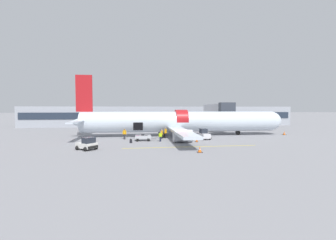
{
  "coord_description": "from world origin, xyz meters",
  "views": [
    {
      "loc": [
        -6.71,
        -34.57,
        5.26
      ],
      "look_at": [
        -1.79,
        4.43,
        3.22
      ],
      "focal_mm": 24.0,
      "sensor_mm": 36.0,
      "label": 1
    }
  ],
  "objects_px": {
    "baggage_cart_loading": "(143,138)",
    "suitcase_on_tarmac_upright": "(131,141)",
    "ground_crew_driver": "(162,134)",
    "ground_crew_loader_b": "(160,136)",
    "ground_crew_supervisor": "(124,134)",
    "baggage_tug_mid": "(87,144)",
    "ground_crew_loader_a": "(166,133)",
    "airplane": "(179,122)",
    "baggage_tug_lead": "(204,135)"
  },
  "relations": [
    {
      "from": "baggage_cart_loading",
      "to": "suitcase_on_tarmac_upright",
      "type": "bearing_deg",
      "value": -130.05
    },
    {
      "from": "baggage_cart_loading",
      "to": "suitcase_on_tarmac_upright",
      "type": "relative_size",
      "value": 5.33
    },
    {
      "from": "ground_crew_driver",
      "to": "suitcase_on_tarmac_upright",
      "type": "height_order",
      "value": "ground_crew_driver"
    },
    {
      "from": "ground_crew_loader_a",
      "to": "suitcase_on_tarmac_upright",
      "type": "xyz_separation_m",
      "value": [
        -5.89,
        -4.96,
        -0.69
      ]
    },
    {
      "from": "baggage_tug_mid",
      "to": "ground_crew_loader_a",
      "type": "bearing_deg",
      "value": 41.32
    },
    {
      "from": "ground_crew_loader_a",
      "to": "ground_crew_driver",
      "type": "distance_m",
      "value": 1.0
    },
    {
      "from": "baggage_tug_mid",
      "to": "suitcase_on_tarmac_upright",
      "type": "distance_m",
      "value": 7.19
    },
    {
      "from": "baggage_tug_mid",
      "to": "suitcase_on_tarmac_upright",
      "type": "relative_size",
      "value": 4.42
    },
    {
      "from": "ground_crew_loader_b",
      "to": "baggage_tug_lead",
      "type": "bearing_deg",
      "value": 13.61
    },
    {
      "from": "baggage_cart_loading",
      "to": "ground_crew_loader_b",
      "type": "xyz_separation_m",
      "value": [
        2.72,
        -1.22,
        0.34
      ]
    },
    {
      "from": "ground_crew_driver",
      "to": "ground_crew_supervisor",
      "type": "distance_m",
      "value": 6.37
    },
    {
      "from": "baggage_tug_mid",
      "to": "ground_crew_driver",
      "type": "xyz_separation_m",
      "value": [
        10.41,
        9.19,
        0.16
      ]
    },
    {
      "from": "baggage_cart_loading",
      "to": "ground_crew_supervisor",
      "type": "relative_size",
      "value": 1.9
    },
    {
      "from": "airplane",
      "to": "ground_crew_driver",
      "type": "relative_size",
      "value": 25.8
    },
    {
      "from": "airplane",
      "to": "ground_crew_loader_a",
      "type": "distance_m",
      "value": 4.59
    },
    {
      "from": "ground_crew_loader_a",
      "to": "ground_crew_loader_b",
      "type": "height_order",
      "value": "ground_crew_loader_a"
    },
    {
      "from": "baggage_cart_loading",
      "to": "ground_crew_supervisor",
      "type": "xyz_separation_m",
      "value": [
        -3.11,
        2.08,
        0.47
      ]
    },
    {
      "from": "baggage_cart_loading",
      "to": "ground_crew_driver",
      "type": "relative_size",
      "value": 2.17
    },
    {
      "from": "baggage_cart_loading",
      "to": "ground_crew_supervisor",
      "type": "distance_m",
      "value": 3.77
    },
    {
      "from": "baggage_tug_mid",
      "to": "baggage_tug_lead",
      "type": "bearing_deg",
      "value": 23.79
    },
    {
      "from": "baggage_tug_lead",
      "to": "ground_crew_loader_b",
      "type": "relative_size",
      "value": 1.78
    },
    {
      "from": "baggage_cart_loading",
      "to": "ground_crew_driver",
      "type": "bearing_deg",
      "value": 32.74
    },
    {
      "from": "ground_crew_loader_b",
      "to": "suitcase_on_tarmac_upright",
      "type": "xyz_separation_m",
      "value": [
        -4.59,
        -1.02,
        -0.56
      ]
    },
    {
      "from": "baggage_tug_lead",
      "to": "suitcase_on_tarmac_upright",
      "type": "relative_size",
      "value": 4.32
    },
    {
      "from": "baggage_tug_lead",
      "to": "ground_crew_supervisor",
      "type": "distance_m",
      "value": 13.58
    },
    {
      "from": "baggage_tug_mid",
      "to": "ground_crew_loader_b",
      "type": "xyz_separation_m",
      "value": [
        9.88,
        5.88,
        0.15
      ]
    },
    {
      "from": "baggage_tug_lead",
      "to": "baggage_tug_mid",
      "type": "bearing_deg",
      "value": -156.21
    },
    {
      "from": "airplane",
      "to": "ground_crew_loader_a",
      "type": "height_order",
      "value": "airplane"
    },
    {
      "from": "baggage_tug_mid",
      "to": "ground_crew_supervisor",
      "type": "relative_size",
      "value": 1.57
    },
    {
      "from": "ground_crew_loader_b",
      "to": "ground_crew_loader_a",
      "type": "bearing_deg",
      "value": 71.79
    },
    {
      "from": "baggage_tug_lead",
      "to": "suitcase_on_tarmac_upright",
      "type": "xyz_separation_m",
      "value": [
        -12.27,
        -2.88,
        -0.47
      ]
    },
    {
      "from": "ground_crew_loader_b",
      "to": "ground_crew_driver",
      "type": "xyz_separation_m",
      "value": [
        0.54,
        3.31,
        0.01
      ]
    },
    {
      "from": "suitcase_on_tarmac_upright",
      "to": "airplane",
      "type": "bearing_deg",
      "value": 42.87
    },
    {
      "from": "ground_crew_supervisor",
      "to": "suitcase_on_tarmac_upright",
      "type": "bearing_deg",
      "value": -73.99
    },
    {
      "from": "ground_crew_loader_a",
      "to": "ground_crew_driver",
      "type": "relative_size",
      "value": 1.14
    },
    {
      "from": "baggage_cart_loading",
      "to": "ground_crew_loader_b",
      "type": "bearing_deg",
      "value": -24.11
    },
    {
      "from": "airplane",
      "to": "ground_crew_driver",
      "type": "xyz_separation_m",
      "value": [
        -3.62,
        -3.8,
        -1.83
      ]
    },
    {
      "from": "airplane",
      "to": "baggage_cart_loading",
      "type": "bearing_deg",
      "value": -139.41
    },
    {
      "from": "ground_crew_loader_a",
      "to": "ground_crew_loader_b",
      "type": "distance_m",
      "value": 4.16
    },
    {
      "from": "baggage_tug_mid",
      "to": "ground_crew_loader_a",
      "type": "height_order",
      "value": "ground_crew_loader_a"
    },
    {
      "from": "baggage_tug_lead",
      "to": "suitcase_on_tarmac_upright",
      "type": "height_order",
      "value": "baggage_tug_lead"
    },
    {
      "from": "baggage_tug_mid",
      "to": "ground_crew_driver",
      "type": "relative_size",
      "value": 1.8
    },
    {
      "from": "ground_crew_supervisor",
      "to": "ground_crew_loader_b",
      "type": "bearing_deg",
      "value": -29.45
    },
    {
      "from": "airplane",
      "to": "ground_crew_loader_a",
      "type": "bearing_deg",
      "value": -132.15
    },
    {
      "from": "ground_crew_loader_a",
      "to": "baggage_tug_lead",
      "type": "bearing_deg",
      "value": -18.12
    },
    {
      "from": "baggage_tug_lead",
      "to": "baggage_tug_mid",
      "type": "xyz_separation_m",
      "value": [
        -17.55,
        -7.74,
        -0.06
      ]
    },
    {
      "from": "suitcase_on_tarmac_upright",
      "to": "ground_crew_supervisor",
      "type": "bearing_deg",
      "value": 106.01
    },
    {
      "from": "ground_crew_supervisor",
      "to": "baggage_tug_lead",
      "type": "bearing_deg",
      "value": -6.05
    },
    {
      "from": "airplane",
      "to": "ground_crew_loader_b",
      "type": "distance_m",
      "value": 8.43
    },
    {
      "from": "ground_crew_supervisor",
      "to": "ground_crew_driver",
      "type": "bearing_deg",
      "value": 0.15
    }
  ]
}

